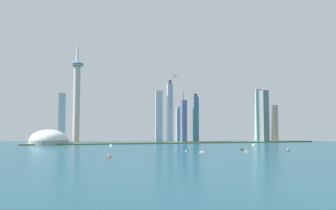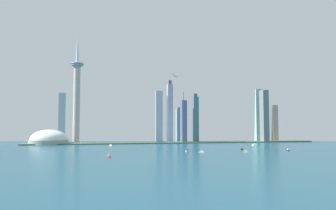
{
  "view_description": "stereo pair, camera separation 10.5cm",
  "coord_description": "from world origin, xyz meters",
  "px_view_note": "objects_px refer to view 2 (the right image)",
  "views": [
    {
      "loc": [
        -219.5,
        -427.25,
        46.89
      ],
      "look_at": [
        -26.08,
        449.24,
        106.4
      ],
      "focal_mm": 34.23,
      "sensor_mm": 36.0,
      "label": 1
    },
    {
      "loc": [
        -219.4,
        -427.27,
        46.89
      ],
      "look_at": [
        -26.08,
        449.24,
        106.4
      ],
      "focal_mm": 34.23,
      "sensor_mm": 36.0,
      "label": 2
    }
  ],
  "objects_px": {
    "observation_tower": "(77,92)",
    "boat_6": "(254,145)",
    "skyscraper_8": "(264,116)",
    "boat_7": "(246,152)",
    "skyscraper_2": "(274,123)",
    "boat_1": "(111,145)",
    "skyscraper_6": "(170,112)",
    "boat_5": "(242,149)",
    "boat_4": "(187,151)",
    "boat_2": "(288,150)",
    "skyscraper_0": "(195,119)",
    "skyscraper_3": "(258,115)",
    "skyscraper_5": "(184,121)",
    "stadium_dome": "(49,140)",
    "airplane": "(175,76)",
    "skyscraper_7": "(159,116)",
    "skyscraper_1": "(179,125)",
    "boat_3": "(202,152)",
    "boat_0": "(109,156)"
  },
  "relations": [
    {
      "from": "skyscraper_1",
      "to": "skyscraper_6",
      "type": "bearing_deg",
      "value": 130.69
    },
    {
      "from": "stadium_dome",
      "to": "skyscraper_8",
      "type": "bearing_deg",
      "value": -2.52
    },
    {
      "from": "skyscraper_0",
      "to": "skyscraper_2",
      "type": "height_order",
      "value": "skyscraper_0"
    },
    {
      "from": "skyscraper_6",
      "to": "boat_7",
      "type": "relative_size",
      "value": 22.98
    },
    {
      "from": "skyscraper_3",
      "to": "airplane",
      "type": "xyz_separation_m",
      "value": [
        -272.94,
        -24.77,
        110.68
      ]
    },
    {
      "from": "skyscraper_8",
      "to": "boat_7",
      "type": "distance_m",
      "value": 411.8
    },
    {
      "from": "stadium_dome",
      "to": "skyscraper_2",
      "type": "xyz_separation_m",
      "value": [
        665.0,
        21.06,
        46.04
      ]
    },
    {
      "from": "skyscraper_1",
      "to": "boat_0",
      "type": "bearing_deg",
      "value": -116.87
    },
    {
      "from": "skyscraper_5",
      "to": "boat_3",
      "type": "bearing_deg",
      "value": -99.8
    },
    {
      "from": "skyscraper_8",
      "to": "boat_6",
      "type": "bearing_deg",
      "value": -127.44
    },
    {
      "from": "skyscraper_6",
      "to": "boat_7",
      "type": "distance_m",
      "value": 443.62
    },
    {
      "from": "skyscraper_7",
      "to": "skyscraper_1",
      "type": "bearing_deg",
      "value": -29.25
    },
    {
      "from": "skyscraper_1",
      "to": "skyscraper_6",
      "type": "height_order",
      "value": "skyscraper_6"
    },
    {
      "from": "skyscraper_7",
      "to": "boat_7",
      "type": "height_order",
      "value": "skyscraper_7"
    },
    {
      "from": "skyscraper_2",
      "to": "skyscraper_5",
      "type": "relative_size",
      "value": 0.77
    },
    {
      "from": "skyscraper_2",
      "to": "boat_5",
      "type": "xyz_separation_m",
      "value": [
        -261.59,
        -316.81,
        -54.78
      ]
    },
    {
      "from": "skyscraper_5",
      "to": "boat_5",
      "type": "relative_size",
      "value": 23.41
    },
    {
      "from": "stadium_dome",
      "to": "boat_7",
      "type": "height_order",
      "value": "stadium_dome"
    },
    {
      "from": "skyscraper_6",
      "to": "airplane",
      "type": "distance_m",
      "value": 120.01
    },
    {
      "from": "observation_tower",
      "to": "boat_2",
      "type": "relative_size",
      "value": 46.51
    },
    {
      "from": "skyscraper_0",
      "to": "boat_6",
      "type": "distance_m",
      "value": 212.53
    },
    {
      "from": "stadium_dome",
      "to": "airplane",
      "type": "distance_m",
      "value": 386.22
    },
    {
      "from": "observation_tower",
      "to": "skyscraper_1",
      "type": "xyz_separation_m",
      "value": [
        296.13,
        24.03,
        -90.34
      ]
    },
    {
      "from": "skyscraper_2",
      "to": "skyscraper_3",
      "type": "height_order",
      "value": "skyscraper_3"
    },
    {
      "from": "skyscraper_8",
      "to": "boat_2",
      "type": "distance_m",
      "value": 347.88
    },
    {
      "from": "observation_tower",
      "to": "boat_1",
      "type": "distance_m",
      "value": 211.12
    },
    {
      "from": "skyscraper_3",
      "to": "boat_0",
      "type": "relative_size",
      "value": 19.2
    },
    {
      "from": "skyscraper_3",
      "to": "skyscraper_8",
      "type": "xyz_separation_m",
      "value": [
        -9.03,
        -57.94,
        -5.12
      ]
    },
    {
      "from": "observation_tower",
      "to": "boat_6",
      "type": "distance_m",
      "value": 487.65
    },
    {
      "from": "skyscraper_6",
      "to": "skyscraper_5",
      "type": "bearing_deg",
      "value": -71.5
    },
    {
      "from": "skyscraper_6",
      "to": "boat_5",
      "type": "xyz_separation_m",
      "value": [
        63.5,
        -365.51,
        -88.59
      ]
    },
    {
      "from": "observation_tower",
      "to": "boat_6",
      "type": "bearing_deg",
      "value": -24.17
    },
    {
      "from": "boat_1",
      "to": "boat_3",
      "type": "bearing_deg",
      "value": 4.06
    },
    {
      "from": "boat_1",
      "to": "boat_3",
      "type": "relative_size",
      "value": 0.97
    },
    {
      "from": "skyscraper_5",
      "to": "boat_3",
      "type": "xyz_separation_m",
      "value": [
        -58.13,
        -336.52,
        -59.36
      ]
    },
    {
      "from": "boat_2",
      "to": "skyscraper_6",
      "type": "bearing_deg",
      "value": 9.1
    },
    {
      "from": "stadium_dome",
      "to": "skyscraper_1",
      "type": "relative_size",
      "value": 0.97
    },
    {
      "from": "skyscraper_1",
      "to": "boat_5",
      "type": "bearing_deg",
      "value": -83.16
    },
    {
      "from": "skyscraper_6",
      "to": "boat_2",
      "type": "distance_m",
      "value": 441.91
    },
    {
      "from": "skyscraper_5",
      "to": "skyscraper_7",
      "type": "height_order",
      "value": "skyscraper_7"
    },
    {
      "from": "skyscraper_6",
      "to": "boat_7",
      "type": "xyz_separation_m",
      "value": [
        39.46,
        -432.96,
        -88.29
      ]
    },
    {
      "from": "skyscraper_6",
      "to": "skyscraper_3",
      "type": "bearing_deg",
      "value": -7.99
    },
    {
      "from": "boat_6",
      "to": "airplane",
      "type": "distance_m",
      "value": 302.59
    },
    {
      "from": "airplane",
      "to": "observation_tower",
      "type": "bearing_deg",
      "value": 122.7
    },
    {
      "from": "skyscraper_2",
      "to": "boat_1",
      "type": "height_order",
      "value": "skyscraper_2"
    },
    {
      "from": "observation_tower",
      "to": "skyscraper_2",
      "type": "bearing_deg",
      "value": 0.18
    },
    {
      "from": "boat_1",
      "to": "boat_4",
      "type": "xyz_separation_m",
      "value": [
        131.42,
        -200.71,
        0.08
      ]
    },
    {
      "from": "boat_2",
      "to": "boat_5",
      "type": "xyz_separation_m",
      "value": [
        -72.83,
        45.4,
        0.01
      ]
    },
    {
      "from": "boat_1",
      "to": "boat_6",
      "type": "distance_m",
      "value": 342.87
    },
    {
      "from": "boat_2",
      "to": "boat_4",
      "type": "xyz_separation_m",
      "value": [
        -189.41,
        27.87,
        -0.02
      ]
    }
  ]
}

